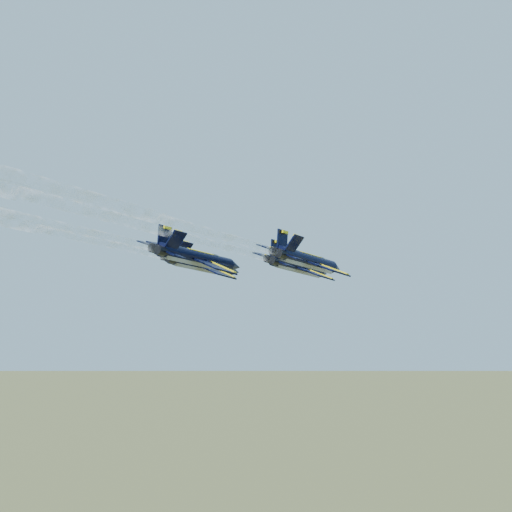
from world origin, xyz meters
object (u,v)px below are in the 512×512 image
(jet_right, at_px, (308,261))
(jet_slot, at_px, (198,258))
(jet_lead, at_px, (298,267))
(jet_left, at_px, (203,265))

(jet_right, relative_size, jet_slot, 1.00)
(jet_lead, relative_size, jet_right, 1.00)
(jet_left, bearing_deg, jet_slot, -53.82)
(jet_lead, relative_size, jet_slot, 1.00)
(jet_left, xyz_separation_m, jet_right, (16.41, -3.37, 0.00))
(jet_left, height_order, jet_slot, same)
(jet_right, bearing_deg, jet_left, -176.93)
(jet_lead, height_order, jet_slot, same)
(jet_lead, xyz_separation_m, jet_right, (4.88, -12.22, 0.00))
(jet_right, height_order, jet_slot, same)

